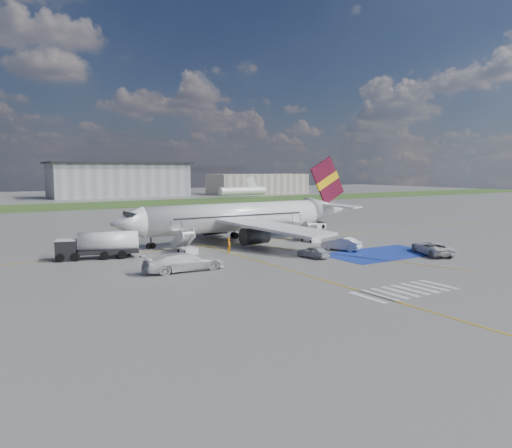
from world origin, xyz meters
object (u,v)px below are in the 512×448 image
object	(u,v)px
fuel_tanker	(98,247)
van_white_a	(432,245)
gpu_cart	(123,249)
car_silver_b	(341,244)
airliner	(243,217)
car_silver_a	(313,252)
belt_loader	(311,226)
van_white_b	(184,259)

from	to	relation	value
fuel_tanker	van_white_a	distance (m)	38.48
gpu_cart	car_silver_b	distance (m)	26.32
airliner	car_silver_a	world-z (taller)	airliner
belt_loader	car_silver_a	xyz separation A→B (m)	(-16.77, -21.98, 0.24)
fuel_tanker	car_silver_b	size ratio (longest dim) A/B	1.85
belt_loader	car_silver_b	distance (m)	22.31
belt_loader	van_white_b	bearing A→B (deg)	-149.34
fuel_tanker	belt_loader	bearing A→B (deg)	29.09
airliner	car_silver_a	xyz separation A→B (m)	(-0.11, -15.83, -2.71)
car_silver_b	airliner	bearing A→B (deg)	-91.55
fuel_tanker	van_white_a	size ratio (longest dim) A/B	1.64
airliner	car_silver_b	xyz separation A→B (m)	(6.11, -13.50, -2.58)
car_silver_a	airliner	bearing A→B (deg)	-99.85
car_silver_b	van_white_a	distance (m)	10.55
car_silver_b	van_white_a	bearing A→B (deg)	106.87
gpu_cart	car_silver_a	size ratio (longest dim) A/B	0.47
gpu_cart	belt_loader	xyz separation A→B (m)	(34.57, 8.90, -0.23)
fuel_tanker	car_silver_b	bearing A→B (deg)	-5.57
belt_loader	airliner	bearing A→B (deg)	-162.35
fuel_tanker	van_white_a	world-z (taller)	fuel_tanker
airliner	belt_loader	bearing A→B (deg)	20.27
fuel_tanker	gpu_cart	size ratio (longest dim) A/B	4.81
van_white_a	van_white_b	distance (m)	29.45
car_silver_a	fuel_tanker	bearing A→B (deg)	-39.92
belt_loader	car_silver_a	bearing A→B (deg)	-129.96
fuel_tanker	gpu_cart	xyz separation A→B (m)	(3.01, 0.84, -0.59)
fuel_tanker	gpu_cart	distance (m)	3.18
van_white_b	fuel_tanker	bearing A→B (deg)	26.50
gpu_cart	car_silver_a	distance (m)	22.10
gpu_cart	belt_loader	bearing A→B (deg)	19.23
airliner	car_silver_a	size ratio (longest dim) A/B	9.22
fuel_tanker	van_white_b	xyz separation A→B (m)	(5.42, -11.38, -0.04)
fuel_tanker	van_white_a	xyz separation A→B (m)	(34.19, -17.65, -0.23)
car_silver_b	van_white_b	xyz separation A→B (m)	(-21.61, -1.47, 0.41)
airliner	van_white_a	bearing A→B (deg)	-58.01
airliner	van_white_b	size ratio (longest dim) A/B	5.91
fuel_tanker	car_silver_a	bearing A→B (deg)	-15.90
belt_loader	car_silver_a	size ratio (longest dim) A/B	1.50
airliner	van_white_a	size ratio (longest dim) A/B	6.65
fuel_tanker	van_white_b	size ratio (longest dim) A/B	1.46
car_silver_a	van_white_a	xyz separation A→B (m)	(13.38, -5.41, 0.36)
fuel_tanker	car_silver_b	xyz separation A→B (m)	(27.03, -9.91, -0.46)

